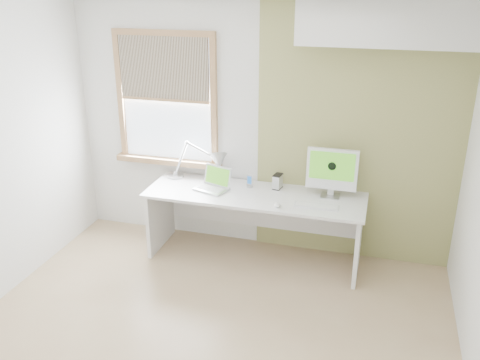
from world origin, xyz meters
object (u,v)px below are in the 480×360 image
(desk_lamp, at_px, (210,162))
(laptop, at_px, (214,184))
(desk, at_px, (256,209))
(imac, at_px, (332,170))
(external_drive, at_px, (278,181))

(desk_lamp, relative_size, laptop, 1.93)
(desk, relative_size, imac, 4.44)
(laptop, height_order, imac, imac)
(laptop, bearing_deg, desk, 5.60)
(desk, relative_size, desk_lamp, 2.97)
(desk, distance_m, desk_lamp, 0.68)
(desk_lamp, height_order, imac, imac)
(desk_lamp, relative_size, external_drive, 4.78)
(imac, bearing_deg, desk_lamp, 179.19)
(laptop, relative_size, imac, 0.77)
(external_drive, bearing_deg, laptop, -163.71)
(external_drive, distance_m, imac, 0.58)
(imac, bearing_deg, desk, -172.55)
(external_drive, height_order, imac, imac)
(external_drive, bearing_deg, imac, -4.63)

